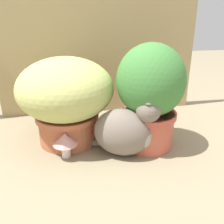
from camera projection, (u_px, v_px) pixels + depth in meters
ground_plane at (93, 156)px, 1.13m from camera, size 6.00×6.00×0.00m
cardboard_backdrop at (98, 34)px, 1.48m from camera, size 1.22×0.03×0.97m
grass_planter at (66, 96)px, 1.18m from camera, size 0.46×0.46×0.42m
leafy_planter at (150, 93)px, 1.13m from camera, size 0.31×0.31×0.49m
cat at (126, 130)px, 1.11m from camera, size 0.36×0.25×0.32m
mushroom_ornament_pink at (65, 140)px, 1.10m from camera, size 0.11×0.11×0.12m
mushroom_ornament_red at (88, 129)px, 1.20m from camera, size 0.08×0.08×0.12m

